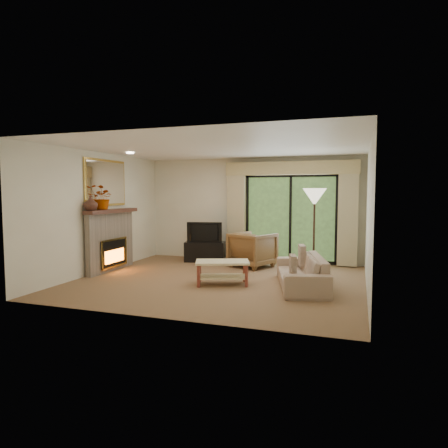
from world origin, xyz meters
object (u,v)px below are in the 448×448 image
(media_console, at_px, (205,252))
(armchair, at_px, (253,249))
(sofa, at_px, (301,271))
(coffee_table, at_px, (222,273))

(media_console, relative_size, armchair, 1.11)
(sofa, bearing_deg, media_console, -140.93)
(armchair, height_order, coffee_table, armchair)
(media_console, height_order, armchair, armchair)
(armchair, relative_size, coffee_table, 0.90)
(media_console, height_order, sofa, sofa)
(armchair, height_order, sofa, armchair)
(media_console, height_order, coffee_table, media_console)
(coffee_table, bearing_deg, sofa, -9.15)
(media_console, xyz_separation_m, armchair, (1.32, -0.32, 0.16))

